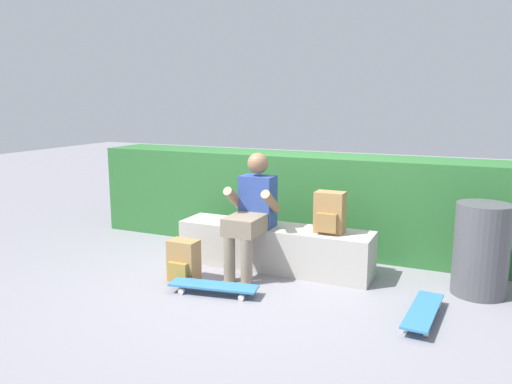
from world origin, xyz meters
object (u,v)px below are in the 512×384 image
trash_bin (481,250)px  skateboard_near_person (214,286)px  backpack_on_ground (183,261)px  person_skater (252,210)px  skateboard_beside_bench (423,311)px  backpack_on_bench (330,213)px  bench_main (274,247)px

trash_bin → skateboard_near_person: bearing=-155.6°
backpack_on_ground → trash_bin: size_ratio=0.48×
person_skater → trash_bin: 2.12m
skateboard_near_person → skateboard_beside_bench: 1.78m
person_skater → backpack_on_bench: bearing=15.6°
skateboard_beside_bench → trash_bin: bearing=63.1°
person_skater → bench_main: bearing=54.0°
person_skater → backpack_on_ground: (-0.50, -0.48, -0.45)m
bench_main → skateboard_near_person: bearing=-104.6°
bench_main → skateboard_beside_bench: bench_main is taller
skateboard_beside_bench → backpack_on_ground: size_ratio=2.03×
bench_main → backpack_on_ground: 0.96m
bench_main → trash_bin: bearing=3.0°
bench_main → skateboard_near_person: 0.92m
skateboard_beside_bench → trash_bin: 0.92m
trash_bin → person_skater: bearing=-171.4°
trash_bin → bench_main: bearing=-177.0°
backpack_on_ground → trash_bin: bearing=17.2°
backpack_on_ground → trash_bin: trash_bin is taller
person_skater → backpack_on_bench: size_ratio=2.99×
backpack_on_ground → trash_bin: (2.58, 0.80, 0.22)m
skateboard_near_person → backpack_on_ground: backpack_on_ground is taller
backpack_on_ground → backpack_on_bench: bearing=29.2°
skateboard_beside_bench → backpack_on_ground: bearing=-179.1°
skateboard_near_person → bench_main: bearing=75.4°
bench_main → skateboard_near_person: (-0.23, -0.87, -0.15)m
skateboard_near_person → skateboard_beside_bench: (1.77, 0.21, 0.00)m
skateboard_beside_bench → backpack_on_ground: (-2.19, -0.03, 0.12)m
backpack_on_ground → person_skater: bearing=44.2°
person_skater → skateboard_beside_bench: (1.69, -0.45, -0.57)m
skateboard_near_person → trash_bin: (2.16, 0.98, 0.34)m
person_skater → backpack_on_bench: (0.73, 0.20, -0.01)m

